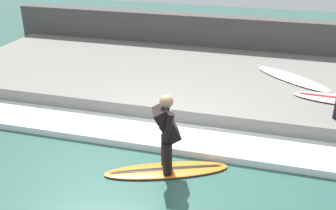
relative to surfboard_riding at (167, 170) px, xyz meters
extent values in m
plane|color=#2D564C|center=(0.36, 0.28, -0.03)|extent=(28.00, 28.00, 0.00)
cube|color=slate|center=(3.71, 0.28, 0.17)|extent=(4.40, 12.11, 0.40)
cube|color=#474442|center=(6.16, 0.28, 0.61)|extent=(0.50, 12.71, 1.29)
cube|color=white|center=(1.02, 0.28, 0.04)|extent=(0.99, 11.50, 0.13)
ellipsoid|color=orange|center=(0.00, 0.00, 0.00)|extent=(1.23, 2.09, 0.06)
ellipsoid|color=black|center=(0.00, 0.00, 0.03)|extent=(0.81, 1.79, 0.01)
cylinder|color=black|center=(0.13, 0.05, 0.31)|extent=(0.15, 0.15, 0.56)
cylinder|color=black|center=(-0.13, -0.05, 0.31)|extent=(0.15, 0.15, 0.56)
cube|color=black|center=(0.00, 0.00, 0.88)|extent=(0.51, 0.55, 0.60)
sphere|color=#A87A5B|center=(0.00, 0.00, 1.25)|extent=(0.22, 0.22, 0.22)
cylinder|color=black|center=(0.19, 0.08, 0.91)|extent=(0.11, 0.21, 0.51)
cylinder|color=black|center=(-0.19, -0.08, 0.91)|extent=(0.11, 0.21, 0.51)
ellipsoid|color=white|center=(3.85, -1.98, 0.40)|extent=(1.69, 1.93, 0.06)
camera|label=1|loc=(-5.24, -1.50, 3.74)|focal=42.00mm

